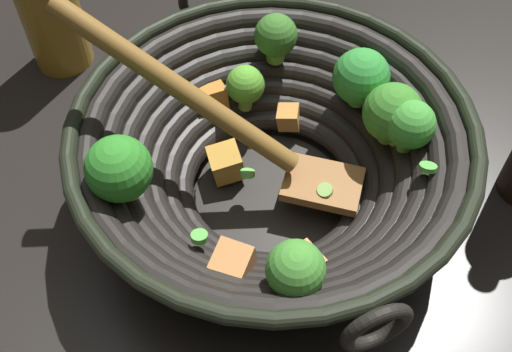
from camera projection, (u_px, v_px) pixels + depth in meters
The scene contains 2 objects.
ground_plane at pixel (271, 199), 0.61m from camera, with size 4.00×4.00×0.00m, color black.
wok at pixel (274, 153), 0.55m from camera, with size 0.39×0.35×0.20m.
Camera 1 is at (-0.33, 0.08, 0.50)m, focal length 43.75 mm.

